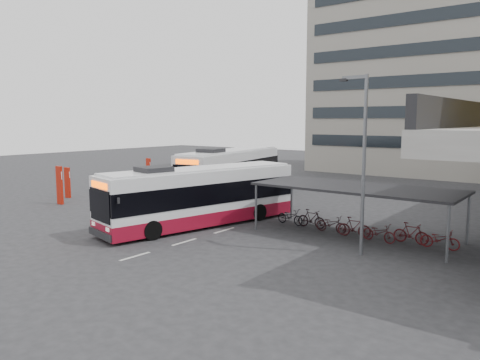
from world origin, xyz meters
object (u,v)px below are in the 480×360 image
Objects in this scene: pedestrian at (185,190)px; bus_main at (201,197)px; bus_teal at (231,171)px; lamp_post at (362,154)px.

bus_main is at bearing -106.16° from pedestrian.
bus_main is 6.72× the size of pedestrian.
bus_teal is at bearing 133.28° from bus_main.
bus_main is 11.92m from bus_teal.
bus_main is 0.93× the size of bus_teal.
bus_teal reaches higher than pedestrian.
bus_teal is 18.67m from lamp_post.
lamp_post is (15.10, -4.71, 3.50)m from pedestrian.
lamp_post reaches higher than bus_teal.
bus_teal reaches higher than bus_main.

